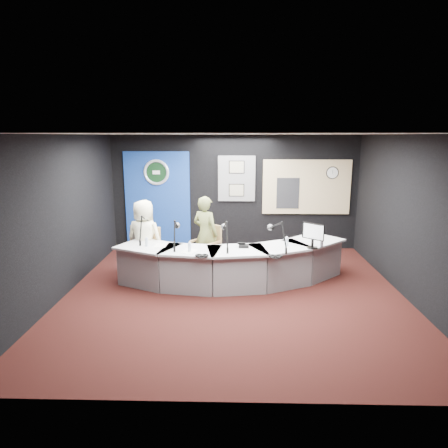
{
  "coord_description": "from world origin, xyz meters",
  "views": [
    {
      "loc": [
        -0.0,
        -6.73,
        2.78
      ],
      "look_at": [
        -0.2,
        0.8,
        1.1
      ],
      "focal_mm": 32.0,
      "sensor_mm": 36.0,
      "label": 1
    }
  ],
  "objects_px": {
    "armchair_right": "(206,251)",
    "person_man": "(144,238)",
    "armchair_left": "(145,254)",
    "broadcast_desk": "(231,264)",
    "person_woman": "(205,234)"
  },
  "relations": [
    {
      "from": "armchair_left",
      "to": "armchair_right",
      "type": "bearing_deg",
      "value": 31.02
    },
    {
      "from": "person_man",
      "to": "person_woman",
      "type": "distance_m",
      "value": 1.24
    },
    {
      "from": "person_man",
      "to": "person_woman",
      "type": "height_order",
      "value": "person_woman"
    },
    {
      "from": "armchair_left",
      "to": "armchair_right",
      "type": "distance_m",
      "value": 1.24
    },
    {
      "from": "armchair_right",
      "to": "armchair_left",
      "type": "bearing_deg",
      "value": -127.58
    },
    {
      "from": "person_woman",
      "to": "armchair_right",
      "type": "bearing_deg",
      "value": -0.0
    },
    {
      "from": "broadcast_desk",
      "to": "armchair_right",
      "type": "height_order",
      "value": "armchair_right"
    },
    {
      "from": "armchair_left",
      "to": "armchair_right",
      "type": "height_order",
      "value": "armchair_left"
    },
    {
      "from": "armchair_right",
      "to": "person_man",
      "type": "height_order",
      "value": "person_man"
    },
    {
      "from": "broadcast_desk",
      "to": "armchair_left",
      "type": "distance_m",
      "value": 1.8
    },
    {
      "from": "armchair_right",
      "to": "person_woman",
      "type": "relative_size",
      "value": 0.55
    },
    {
      "from": "armchair_right",
      "to": "person_woman",
      "type": "xyz_separation_m",
      "value": [
        0.0,
        0.0,
        0.36
      ]
    },
    {
      "from": "armchair_right",
      "to": "person_man",
      "type": "xyz_separation_m",
      "value": [
        -1.21,
        -0.28,
        0.34
      ]
    },
    {
      "from": "armchair_right",
      "to": "person_man",
      "type": "distance_m",
      "value": 1.28
    },
    {
      "from": "person_woman",
      "to": "armchair_left",
      "type": "bearing_deg",
      "value": 43.83
    }
  ]
}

